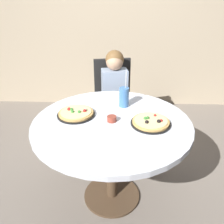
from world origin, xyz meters
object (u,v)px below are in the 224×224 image
object	(u,v)px
sauce_bowl	(112,119)
pizza_cheese	(76,113)
diner_child	(115,109)
pizza_veggie	(151,122)
chair_wooden	(113,98)
soda_cup	(124,97)
dining_table	(112,133)

from	to	relation	value
sauce_bowl	pizza_cheese	bearing A→B (deg)	162.80
diner_child	pizza_veggie	bearing A→B (deg)	-70.69
pizza_cheese	sauce_bowl	size ratio (longest dim) A/B	4.13
chair_wooden	sauce_bowl	xyz separation A→B (m)	(0.01, -0.92, 0.24)
pizza_veggie	sauce_bowl	world-z (taller)	pizza_veggie
pizza_veggie	soda_cup	world-z (taller)	soda_cup
diner_child	soda_cup	size ratio (longest dim) A/B	3.52
pizza_veggie	diner_child	bearing A→B (deg)	109.31
chair_wooden	pizza_cheese	world-z (taller)	chair_wooden
dining_table	soda_cup	size ratio (longest dim) A/B	3.81
pizza_cheese	soda_cup	bearing A→B (deg)	25.53
sauce_bowl	dining_table	bearing A→B (deg)	90.93
chair_wooden	pizza_veggie	distance (m)	1.02
dining_table	sauce_bowl	world-z (taller)	sauce_bowl
dining_table	soda_cup	world-z (taller)	soda_cup
pizza_veggie	soda_cup	distance (m)	0.35
dining_table	soda_cup	distance (m)	0.33
chair_wooden	pizza_veggie	size ratio (longest dim) A/B	3.29
dining_table	soda_cup	xyz separation A→B (m)	(0.09, 0.26, 0.18)
dining_table	diner_child	bearing A→B (deg)	89.04
chair_wooden	sauce_bowl	size ratio (longest dim) A/B	13.57
dining_table	diner_child	world-z (taller)	diner_child
pizza_veggie	sauce_bowl	distance (m)	0.28
soda_cup	sauce_bowl	size ratio (longest dim) A/B	4.39
pizza_veggie	sauce_bowl	xyz separation A→B (m)	(-0.28, 0.03, 0.00)
pizza_veggie	chair_wooden	bearing A→B (deg)	107.34
dining_table	diner_child	xyz separation A→B (m)	(0.01, 0.73, -0.16)
diner_child	sauce_bowl	distance (m)	0.79
soda_cup	pizza_cheese	bearing A→B (deg)	-154.47
diner_child	dining_table	bearing A→B (deg)	-90.96
dining_table	pizza_veggie	xyz separation A→B (m)	(0.28, -0.03, 0.12)
dining_table	pizza_cheese	world-z (taller)	pizza_cheese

